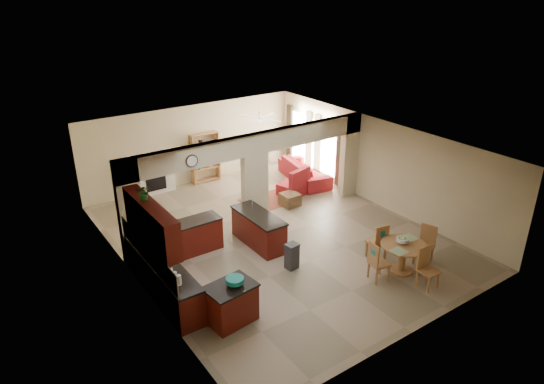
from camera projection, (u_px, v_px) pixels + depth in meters
floor at (274, 236)px, 13.83m from camera, size 10.00×10.00×0.00m
ceiling at (275, 143)px, 12.70m from camera, size 10.00×10.00×0.00m
wall_back at (193, 145)px, 17.02m from camera, size 8.00×0.00×8.00m
wall_front at (420, 276)px, 9.50m from camera, size 8.00×0.00×8.00m
wall_left at (133, 231)px, 11.18m from camera, size 0.00×10.00×10.00m
wall_right at (378, 163)px, 15.34m from camera, size 0.00×10.00×10.00m
partition_left_pier at (130, 212)px, 12.09m from camera, size 0.60×0.25×2.80m
partition_center_pier at (255, 190)px, 14.13m from camera, size 0.80×0.25×2.20m
partition_right_pier at (349, 156)px, 15.94m from camera, size 0.60×0.25×2.80m
partition_header at (254, 144)px, 13.57m from camera, size 8.00×0.25×0.60m
kitchen_counter at (170, 261)px, 11.75m from camera, size 2.52×3.29×1.48m
upper_cabinets at (151, 222)px, 10.46m from camera, size 0.35×2.40×0.90m
peninsula at (259, 229)px, 13.24m from camera, size 0.70×1.85×0.91m
wall_clock at (192, 161)px, 12.44m from camera, size 0.34×0.03×0.34m
rug at (268, 201)px, 16.03m from camera, size 1.60×1.30×0.01m
fireplace at (154, 176)px, 16.38m from camera, size 1.60×0.35×1.20m
shelving_unit at (205, 157)px, 17.27m from camera, size 1.00×0.32×1.80m
window_a at (329, 150)px, 17.14m from camera, size 0.02×0.90×1.90m
window_b at (300, 138)px, 18.42m from camera, size 0.02×0.90×1.90m
glazed_door at (314, 147)px, 17.84m from camera, size 0.02×0.70×2.10m
drape_a_left at (340, 154)px, 16.67m from camera, size 0.10×0.28×2.30m
drape_a_right at (317, 145)px, 17.57m from camera, size 0.10×0.28×2.30m
drape_b_left at (309, 142)px, 17.95m from camera, size 0.10×0.28×2.30m
drape_b_right at (289, 134)px, 18.85m from camera, size 0.10×0.28×2.30m
ceiling_fan at (260, 118)px, 15.83m from camera, size 1.00×1.00×0.10m
kitchen_island at (231, 303)px, 10.24m from camera, size 1.11×0.85×0.89m
teal_bowl at (235, 282)px, 10.04m from camera, size 0.38×0.38×0.18m
trash_can at (292, 257)px, 12.19m from camera, size 0.33×0.29×0.63m
dining_table at (403, 254)px, 11.97m from camera, size 1.13×1.13×0.77m
fruit_bowl at (402, 240)px, 11.89m from camera, size 0.30×0.30×0.16m
sofa at (304, 171)px, 17.52m from camera, size 2.65×1.46×0.73m
chaise at (294, 188)px, 16.51m from camera, size 1.15×1.03×0.39m
armchair at (255, 193)px, 15.88m from camera, size 0.97×0.97×0.63m
ottoman at (290, 199)px, 15.66m from camera, size 0.56×0.56×0.40m
plant at (144, 192)px, 10.38m from camera, size 0.39×0.37×0.35m
chair_north at (379, 241)px, 12.48m from camera, size 0.48×0.48×1.02m
chair_east at (426, 243)px, 12.37m from camera, size 0.53×0.53×1.02m
chair_south at (426, 266)px, 11.39m from camera, size 0.43×0.43×1.02m
chair_west at (377, 260)px, 11.60m from camera, size 0.49×0.49×1.02m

